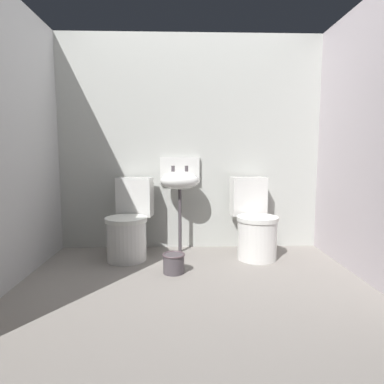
{
  "coord_description": "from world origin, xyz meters",
  "views": [
    {
      "loc": [
        -0.09,
        -2.55,
        1.03
      ],
      "look_at": [
        0.0,
        0.25,
        0.7
      ],
      "focal_mm": 30.92,
      "sensor_mm": 36.0,
      "label": 1
    }
  ],
  "objects_px": {
    "toilet_left": "(129,225)",
    "toilet_right": "(254,225)",
    "bucket": "(174,263)",
    "sink": "(180,180)"
  },
  "relations": [
    {
      "from": "toilet_left",
      "to": "bucket",
      "type": "distance_m",
      "value": 0.68
    },
    {
      "from": "toilet_left",
      "to": "toilet_right",
      "type": "distance_m",
      "value": 1.24
    },
    {
      "from": "toilet_right",
      "to": "bucket",
      "type": "xyz_separation_m",
      "value": [
        -0.8,
        -0.45,
        -0.23
      ]
    },
    {
      "from": "toilet_left",
      "to": "toilet_right",
      "type": "relative_size",
      "value": 1.0
    },
    {
      "from": "bucket",
      "to": "sink",
      "type": "bearing_deg",
      "value": 85.32
    },
    {
      "from": "toilet_right",
      "to": "sink",
      "type": "height_order",
      "value": "sink"
    },
    {
      "from": "toilet_left",
      "to": "bucket",
      "type": "bearing_deg",
      "value": 143.88
    },
    {
      "from": "toilet_left",
      "to": "toilet_right",
      "type": "height_order",
      "value": "same"
    },
    {
      "from": "sink",
      "to": "toilet_right",
      "type": "bearing_deg",
      "value": -14.19
    },
    {
      "from": "sink",
      "to": "bucket",
      "type": "xyz_separation_m",
      "value": [
        -0.05,
        -0.64,
        -0.67
      ]
    }
  ]
}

